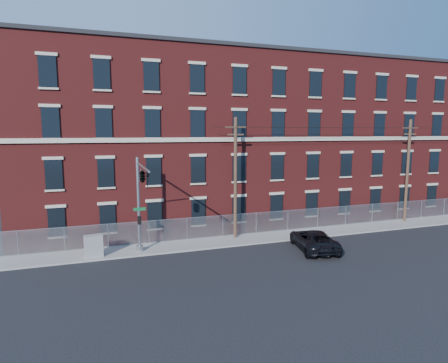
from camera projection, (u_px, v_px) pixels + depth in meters
name	position (u px, v px, depth m)	size (l,w,h in m)	color
ground	(236.00, 263.00, 25.42)	(140.00, 140.00, 0.00)	black
sidewalk	(340.00, 230.00, 33.92)	(65.00, 3.00, 0.12)	gray
mill_building	(294.00, 139.00, 41.23)	(55.30, 14.32, 16.30)	maroon
chain_link_fence	(332.00, 216.00, 35.01)	(59.06, 0.06, 1.85)	#A5A8AD
traffic_signal_mast	(141.00, 185.00, 24.85)	(0.90, 6.75, 7.00)	#9EA0A5
utility_pole_near	(235.00, 176.00, 30.61)	(1.80, 0.28, 10.00)	#4D3426
utility_pole_mid	(408.00, 169.00, 36.32)	(1.80, 0.28, 10.00)	#4D3426
overhead_wires	(410.00, 130.00, 35.82)	(40.00, 0.62, 0.62)	black
pickup_truck	(313.00, 240.00, 28.30)	(2.53, 5.48, 1.52)	black
utility_cabinet	(94.00, 246.00, 26.31)	(1.26, 0.63, 1.57)	gray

